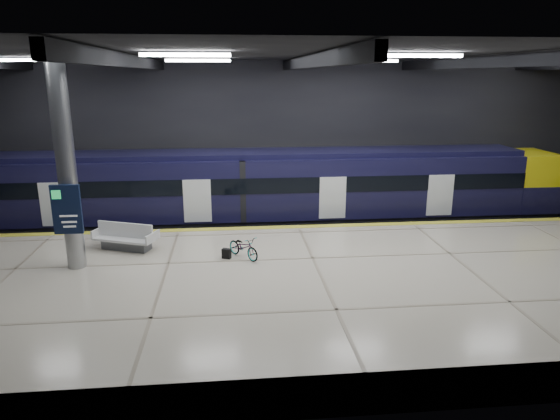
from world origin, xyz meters
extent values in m
plane|color=black|center=(0.00, 0.00, 0.00)|extent=(30.00, 30.00, 0.00)
cube|color=black|center=(0.00, 8.00, 4.00)|extent=(30.00, 0.10, 8.00)
cube|color=black|center=(0.00, -8.00, 4.00)|extent=(30.00, 0.10, 8.00)
cube|color=black|center=(0.00, 0.00, 8.00)|extent=(30.00, 16.00, 0.10)
cube|color=black|center=(-6.00, 0.00, 7.75)|extent=(0.25, 16.00, 0.40)
cube|color=black|center=(0.00, 0.00, 7.75)|extent=(0.25, 16.00, 0.40)
cube|color=black|center=(6.00, 0.00, 7.75)|extent=(0.25, 16.00, 0.40)
cube|color=white|center=(-4.00, -2.00, 7.88)|extent=(2.60, 0.18, 0.10)
cube|color=white|center=(3.00, -2.00, 7.88)|extent=(2.60, 0.18, 0.10)
cube|color=white|center=(-11.00, 4.00, 7.88)|extent=(2.60, 0.18, 0.10)
cube|color=white|center=(-4.00, 4.00, 7.88)|extent=(2.60, 0.18, 0.10)
cube|color=white|center=(3.00, 4.00, 7.88)|extent=(2.60, 0.18, 0.10)
cube|color=white|center=(10.00, 4.00, 7.88)|extent=(2.60, 0.18, 0.10)
cube|color=#BCB09F|center=(0.00, -2.50, 0.55)|extent=(30.00, 11.00, 1.10)
cube|color=gold|center=(0.00, 2.75, 1.11)|extent=(30.00, 0.40, 0.01)
cube|color=gray|center=(0.00, 4.78, 0.08)|extent=(30.00, 0.08, 0.16)
cube|color=gray|center=(0.00, 6.22, 0.08)|extent=(30.00, 0.08, 0.16)
cube|color=black|center=(-1.29, 5.50, 0.55)|extent=(24.00, 2.58, 0.80)
cube|color=black|center=(-1.29, 5.50, 2.33)|extent=(24.00, 2.80, 2.75)
cube|color=black|center=(-1.29, 5.50, 3.82)|extent=(24.00, 2.30, 0.24)
cube|color=black|center=(-1.29, 4.09, 2.60)|extent=(24.00, 0.04, 0.70)
cube|color=white|center=(1.71, 4.08, 2.00)|extent=(1.20, 0.05, 1.90)
cube|color=yellow|center=(11.71, 5.50, 2.33)|extent=(2.00, 2.80, 2.75)
cube|color=black|center=(12.01, 5.50, 2.50)|extent=(1.60, 2.38, 0.80)
cube|color=#595B60|center=(-6.69, 0.61, 1.27)|extent=(1.86, 1.18, 0.33)
cube|color=silver|center=(-6.69, 0.61, 1.52)|extent=(2.42, 1.70, 0.09)
cube|color=silver|center=(-6.69, 0.61, 1.84)|extent=(2.10, 0.91, 0.56)
cube|color=silver|center=(-7.73, 1.02, 1.66)|extent=(0.41, 0.91, 0.33)
cube|color=silver|center=(-5.66, 0.19, 1.66)|extent=(0.41, 0.91, 0.33)
imported|color=#99999E|center=(-2.42, -0.72, 1.50)|extent=(1.35, 1.52, 0.80)
cube|color=black|center=(-3.02, -0.72, 1.28)|extent=(0.35, 0.29, 0.35)
cylinder|color=#9EA0A5|center=(-8.00, -1.00, 4.55)|extent=(0.60, 0.60, 6.90)
cube|color=#0E1936|center=(-8.00, -1.42, 3.20)|extent=(0.90, 0.12, 1.60)
camera|label=1|loc=(-2.77, -17.26, 7.32)|focal=32.00mm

